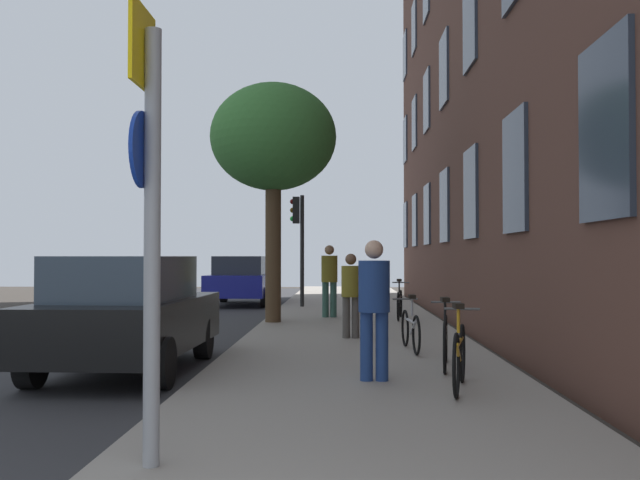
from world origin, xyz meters
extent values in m
plane|color=#332D28|center=(-2.40, 15.00, 0.00)|extent=(41.80, 41.80, 0.00)
cube|color=#2D2D30|center=(-4.50, 15.00, 0.01)|extent=(7.00, 38.00, 0.01)
cube|color=gray|center=(1.10, 15.00, 0.06)|extent=(4.20, 38.00, 0.12)
cube|color=#2D3847|center=(3.42, 5.57, 2.88)|extent=(0.06, 1.32, 1.81)
cube|color=#2D3847|center=(3.42, 9.14, 2.88)|extent=(0.06, 1.32, 1.81)
cube|color=#2D3847|center=(3.42, 12.71, 2.88)|extent=(0.06, 1.32, 1.81)
cube|color=#2D3847|center=(3.42, 16.29, 2.88)|extent=(0.06, 1.32, 1.81)
cube|color=#2D3847|center=(3.42, 19.86, 2.88)|extent=(0.06, 1.32, 1.81)
cube|color=#2D3847|center=(3.42, 23.43, 2.88)|extent=(0.06, 1.32, 1.81)
cube|color=#2D3847|center=(3.42, 27.00, 2.88)|extent=(0.06, 1.32, 1.81)
cube|color=#2D3847|center=(3.42, 12.71, 6.31)|extent=(0.06, 1.32, 1.81)
cube|color=#2D3847|center=(3.42, 16.29, 6.31)|extent=(0.06, 1.32, 1.81)
cube|color=#2D3847|center=(3.42, 19.86, 6.31)|extent=(0.06, 1.32, 1.81)
cube|color=#2D3847|center=(3.42, 23.43, 6.31)|extent=(0.06, 1.32, 1.81)
cube|color=#2D3847|center=(3.42, 27.00, 6.31)|extent=(0.06, 1.32, 1.81)
cube|color=#2D3847|center=(3.42, 23.43, 9.73)|extent=(0.06, 1.32, 1.81)
cube|color=#2D3847|center=(3.42, 27.00, 9.73)|extent=(0.06, 1.32, 1.81)
cylinder|color=gray|center=(-0.53, 3.68, 1.70)|extent=(0.12, 0.12, 3.17)
cube|color=yellow|center=(-0.61, 3.68, 3.16)|extent=(0.03, 0.60, 0.60)
cylinder|color=#14339E|center=(-0.61, 3.68, 2.41)|extent=(0.03, 0.56, 0.56)
cylinder|color=black|center=(-0.34, 19.81, 1.79)|extent=(0.12, 0.12, 3.35)
cube|color=black|center=(-0.52, 19.81, 3.02)|extent=(0.20, 0.24, 0.80)
sphere|color=#4B0707|center=(-0.63, 19.81, 3.28)|extent=(0.16, 0.16, 0.16)
sphere|color=#523707|center=(-0.63, 19.81, 3.02)|extent=(0.16, 0.16, 0.16)
sphere|color=green|center=(-0.63, 19.81, 2.76)|extent=(0.16, 0.16, 0.16)
cylinder|color=#4C3823|center=(-0.73, 14.82, 1.82)|extent=(0.36, 0.36, 3.40)
ellipsoid|color=#387533|center=(-0.73, 14.82, 4.39)|extent=(2.91, 2.91, 2.48)
torus|color=black|center=(2.29, 7.12, 0.47)|extent=(0.20, 0.69, 0.70)
torus|color=black|center=(2.06, 6.17, 0.47)|extent=(0.20, 0.69, 0.70)
cylinder|color=#C68C19|center=(2.17, 6.65, 0.66)|extent=(0.23, 0.81, 0.04)
cylinder|color=#C68C19|center=(2.12, 6.41, 0.57)|extent=(0.16, 0.49, 0.27)
cylinder|color=#C68C19|center=(2.14, 6.50, 0.92)|extent=(0.04, 0.04, 0.28)
cube|color=black|center=(2.14, 6.50, 1.08)|extent=(0.10, 0.24, 0.06)
cylinder|color=#4C4C4C|center=(2.29, 7.12, 1.00)|extent=(0.42, 0.13, 0.03)
torus|color=black|center=(2.34, 8.80, 0.46)|extent=(0.15, 0.67, 0.67)
torus|color=black|center=(2.17, 7.73, 0.46)|extent=(0.15, 0.67, 0.67)
cylinder|color=black|center=(2.25, 8.27, 0.64)|extent=(0.19, 0.91, 0.04)
cylinder|color=black|center=(2.21, 8.00, 0.56)|extent=(0.13, 0.55, 0.30)
cylinder|color=black|center=(2.23, 8.11, 0.89)|extent=(0.04, 0.04, 0.28)
cube|color=black|center=(2.23, 8.11, 1.05)|extent=(0.10, 0.24, 0.06)
cylinder|color=#4C4C4C|center=(2.34, 8.80, 0.97)|extent=(0.42, 0.10, 0.03)
torus|color=black|center=(1.91, 10.49, 0.43)|extent=(0.08, 0.62, 0.61)
torus|color=black|center=(1.98, 9.42, 0.43)|extent=(0.08, 0.62, 0.61)
cylinder|color=#99999E|center=(1.95, 9.95, 0.60)|extent=(0.11, 0.92, 0.04)
cylinder|color=#99999E|center=(1.97, 9.69, 0.52)|extent=(0.08, 0.55, 0.30)
cylinder|color=#99999E|center=(1.96, 9.79, 0.83)|extent=(0.04, 0.04, 0.28)
cube|color=black|center=(1.96, 9.79, 0.99)|extent=(0.10, 0.24, 0.06)
cylinder|color=#4C4C4C|center=(1.91, 10.49, 0.91)|extent=(0.42, 0.06, 0.03)
torus|color=black|center=(2.31, 16.11, 0.46)|extent=(0.13, 0.68, 0.68)
torus|color=black|center=(2.16, 15.04, 0.46)|extent=(0.13, 0.68, 0.68)
cylinder|color=black|center=(2.24, 15.58, 0.65)|extent=(0.17, 0.92, 0.04)
cylinder|color=black|center=(2.20, 15.31, 0.56)|extent=(0.12, 0.56, 0.30)
cylinder|color=black|center=(2.22, 15.42, 0.90)|extent=(0.04, 0.04, 0.28)
cube|color=black|center=(2.22, 15.42, 1.06)|extent=(0.10, 0.24, 0.06)
cylinder|color=#4C4C4C|center=(2.31, 16.11, 0.98)|extent=(0.42, 0.09, 0.03)
cylinder|color=navy|center=(1.15, 7.22, 0.54)|extent=(0.16, 0.16, 0.83)
cylinder|color=navy|center=(1.33, 7.22, 0.54)|extent=(0.16, 0.16, 0.83)
cylinder|color=navy|center=(1.24, 7.22, 1.27)|extent=(0.52, 0.52, 0.62)
sphere|color=tan|center=(1.24, 7.22, 1.71)|extent=(0.23, 0.23, 0.23)
cylinder|color=#4C4742|center=(0.93, 11.68, 0.50)|extent=(0.14, 0.14, 0.76)
cylinder|color=#4C4742|center=(1.10, 11.68, 0.50)|extent=(0.14, 0.14, 0.76)
cylinder|color=olive|center=(1.02, 11.68, 1.17)|extent=(0.46, 0.46, 0.57)
sphere|color=brown|center=(1.02, 11.68, 1.58)|extent=(0.21, 0.21, 0.21)
cylinder|color=#33594C|center=(0.45, 16.10, 0.56)|extent=(0.16, 0.16, 0.87)
cylinder|color=#33594C|center=(0.64, 16.10, 0.56)|extent=(0.16, 0.16, 0.87)
cylinder|color=olive|center=(0.55, 16.10, 1.32)|extent=(0.55, 0.55, 0.65)
sphere|color=#936B4C|center=(0.55, 16.10, 1.79)|extent=(0.24, 0.24, 0.24)
cube|color=black|center=(-2.15, 8.44, 0.68)|extent=(1.87, 4.06, 0.70)
cube|color=#384756|center=(-2.15, 8.24, 1.33)|extent=(1.54, 2.29, 0.60)
cylinder|color=black|center=(-2.95, 9.73, 0.33)|extent=(0.22, 0.64, 0.64)
cylinder|color=black|center=(-1.34, 9.73, 0.33)|extent=(0.22, 0.64, 0.64)
cylinder|color=black|center=(-2.95, 7.15, 0.33)|extent=(0.22, 0.64, 0.64)
cylinder|color=black|center=(-1.34, 7.15, 0.33)|extent=(0.22, 0.64, 0.64)
cube|color=navy|center=(-2.44, 22.09, 0.68)|extent=(2.03, 4.09, 0.70)
cube|color=#1E232D|center=(-2.44, 21.89, 1.33)|extent=(1.67, 2.31, 0.60)
cylinder|color=black|center=(-3.31, 23.38, 0.33)|extent=(0.22, 0.64, 0.64)
cylinder|color=black|center=(-1.58, 23.38, 0.33)|extent=(0.22, 0.64, 0.64)
cylinder|color=black|center=(-3.31, 20.81, 0.33)|extent=(0.22, 0.64, 0.64)
cylinder|color=black|center=(-1.58, 20.81, 0.33)|extent=(0.22, 0.64, 0.64)
camera|label=1|loc=(0.84, -1.38, 1.63)|focal=39.59mm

